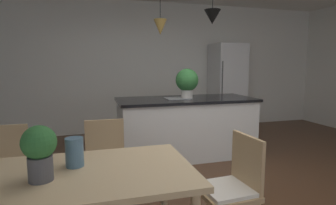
# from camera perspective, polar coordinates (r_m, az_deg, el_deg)

# --- Properties ---
(ground_plane) EXTENTS (10.00, 8.40, 0.04)m
(ground_plane) POSITION_cam_1_polar(r_m,az_deg,el_deg) (3.14, 9.91, -19.30)
(ground_plane) COLOR #4C301E
(wall_back_kitchen) EXTENTS (10.00, 0.12, 2.70)m
(wall_back_kitchen) POSITION_cam_1_polar(r_m,az_deg,el_deg) (5.90, -3.81, 7.31)
(wall_back_kitchen) COLOR white
(wall_back_kitchen) RESTS_ON ground_plane
(dining_table) EXTENTS (1.97, 0.88, 0.72)m
(dining_table) POSITION_cam_1_polar(r_m,az_deg,el_deg) (1.97, -25.04, -15.46)
(dining_table) COLOR #D1B284
(dining_table) RESTS_ON ground_plane
(chair_kitchen_end) EXTENTS (0.42, 0.42, 0.87)m
(chair_kitchen_end) POSITION_cam_1_polar(r_m,az_deg,el_deg) (2.27, 13.21, -16.71)
(chair_kitchen_end) COLOR tan
(chair_kitchen_end) RESTS_ON ground_plane
(chair_far_left) EXTENTS (0.41, 0.41, 0.87)m
(chair_far_left) POSITION_cam_1_polar(r_m,az_deg,el_deg) (2.87, -31.18, -12.35)
(chair_far_left) COLOR tan
(chair_far_left) RESTS_ON ground_plane
(chair_far_right) EXTENTS (0.41, 0.41, 0.87)m
(chair_far_right) POSITION_cam_1_polar(r_m,az_deg,el_deg) (2.77, -12.83, -12.10)
(chair_far_right) COLOR tan
(chair_far_right) RESTS_ON ground_plane
(kitchen_island) EXTENTS (2.09, 0.90, 0.91)m
(kitchen_island) POSITION_cam_1_polar(r_m,az_deg,el_deg) (4.25, 3.77, -5.00)
(kitchen_island) COLOR white
(kitchen_island) RESTS_ON ground_plane
(refrigerator) EXTENTS (0.65, 0.67, 1.85)m
(refrigerator) POSITION_cam_1_polar(r_m,az_deg,el_deg) (6.11, 12.17, 3.19)
(refrigerator) COLOR silver
(refrigerator) RESTS_ON ground_plane
(pendant_over_island_main) EXTENTS (0.19, 0.19, 0.87)m
(pendant_over_island_main) POSITION_cam_1_polar(r_m,az_deg,el_deg) (4.06, -1.63, 15.47)
(pendant_over_island_main) COLOR black
(pendant_over_island_aux) EXTENTS (0.25, 0.25, 0.68)m
(pendant_over_island_aux) POSITION_cam_1_polar(r_m,az_deg,el_deg) (4.36, 9.24, 17.22)
(pendant_over_island_aux) COLOR black
(potted_plant_on_island) EXTENTS (0.35, 0.35, 0.45)m
(potted_plant_on_island) POSITION_cam_1_polar(r_m,az_deg,el_deg) (4.16, 3.99, 4.44)
(potted_plant_on_island) COLOR beige
(potted_plant_on_island) RESTS_ON kitchen_island
(potted_plant_on_table) EXTENTS (0.20, 0.20, 0.34)m
(potted_plant_on_table) POSITION_cam_1_polar(r_m,az_deg,el_deg) (1.81, -25.24, -8.84)
(potted_plant_on_table) COLOR #4C4C51
(potted_plant_on_table) RESTS_ON dining_table
(vase_on_dining_table) EXTENTS (0.12, 0.12, 0.20)m
(vase_on_dining_table) POSITION_cam_1_polar(r_m,az_deg,el_deg) (2.00, -18.93, -9.76)
(vase_on_dining_table) COLOR slate
(vase_on_dining_table) RESTS_ON dining_table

